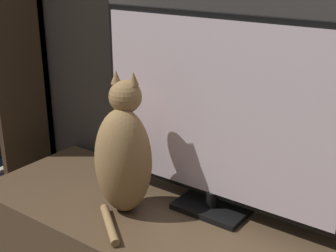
# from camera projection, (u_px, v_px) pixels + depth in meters

# --- Properties ---
(tv) EXTENTS (0.89, 0.15, 0.68)m
(tv) POSITION_uv_depth(u_px,v_px,m) (215.00, 115.00, 1.52)
(tv) COLOR black
(tv) RESTS_ON tv_stand
(cat) EXTENTS (0.26, 0.32, 0.49)m
(cat) POSITION_uv_depth(u_px,v_px,m) (124.00, 156.00, 1.59)
(cat) COLOR #997547
(cat) RESTS_ON tv_stand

